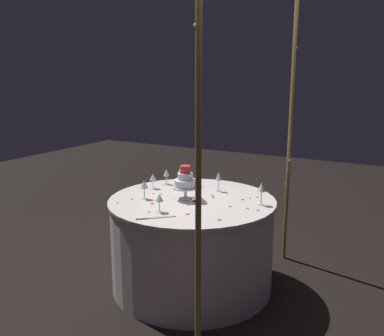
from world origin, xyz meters
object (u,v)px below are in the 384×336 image
(decorative_arch, at_px, (257,107))
(cake_knife, at_px, (153,218))
(wine_glass_4, at_px, (182,169))
(wine_glass_5, at_px, (219,177))
(wine_glass_6, at_px, (144,185))
(wine_glass_3, at_px, (159,199))
(wine_glass_0, at_px, (262,188))
(wine_glass_1, at_px, (153,178))
(main_table, at_px, (192,242))
(tiered_cake, at_px, (185,181))
(wine_glass_2, at_px, (166,173))

(decorative_arch, xyz_separation_m, cake_knife, (0.55, -0.56, -0.78))
(wine_glass_4, bearing_deg, wine_glass_5, 73.36)
(wine_glass_5, height_order, wine_glass_6, wine_glass_5)
(wine_glass_3, relative_size, wine_glass_5, 0.80)
(cake_knife, bearing_deg, wine_glass_0, 139.72)
(decorative_arch, relative_size, wine_glass_1, 17.88)
(wine_glass_0, distance_m, wine_glass_4, 0.98)
(wine_glass_0, xyz_separation_m, wine_glass_1, (0.01, -1.03, -0.04))
(wine_glass_6, bearing_deg, main_table, 118.16)
(main_table, xyz_separation_m, cake_knife, (0.55, -0.02, 0.39))
(wine_glass_3, bearing_deg, wine_glass_1, -141.73)
(wine_glass_0, relative_size, wine_glass_5, 1.06)
(wine_glass_5, bearing_deg, wine_glass_6, -40.62)
(tiered_cake, height_order, wine_glass_4, tiered_cake)
(tiered_cake, distance_m, wine_glass_5, 0.38)
(wine_glass_1, relative_size, wine_glass_2, 0.93)
(wine_glass_1, height_order, wine_glass_4, wine_glass_4)
(decorative_arch, height_order, cake_knife, decorative_arch)
(wine_glass_0, distance_m, wine_glass_2, 1.02)
(wine_glass_3, bearing_deg, wine_glass_2, -151.23)
(wine_glass_4, height_order, wine_glass_5, wine_glass_5)
(wine_glass_3, xyz_separation_m, wine_glass_6, (-0.22, -0.30, 0.01))
(wine_glass_0, xyz_separation_m, wine_glass_4, (-0.33, -0.93, -0.01))
(wine_glass_1, bearing_deg, decorative_arch, 83.44)
(wine_glass_0, xyz_separation_m, wine_glass_2, (-0.17, -1.00, -0.03))
(decorative_arch, bearing_deg, tiered_cake, -87.05)
(decorative_arch, bearing_deg, wine_glass_5, -125.54)
(wine_glass_6, bearing_deg, wine_glass_5, 139.38)
(wine_glass_5, height_order, cake_knife, wine_glass_5)
(main_table, xyz_separation_m, wine_glass_0, (-0.13, 0.56, 0.53))
(decorative_arch, distance_m, wine_glass_4, 1.22)
(wine_glass_1, distance_m, cake_knife, 0.81)
(wine_glass_5, bearing_deg, wine_glass_4, -106.64)
(wine_glass_2, xyz_separation_m, wine_glass_3, (0.71, 0.39, -0.00))
(wine_glass_4, xyz_separation_m, wine_glass_5, (0.14, 0.46, 0.00))
(wine_glass_3, xyz_separation_m, wine_glass_4, (-0.87, -0.32, 0.02))
(wine_glass_0, bearing_deg, wine_glass_2, -99.85)
(wine_glass_3, distance_m, wine_glass_5, 0.75)
(wine_glass_1, height_order, wine_glass_2, wine_glass_2)
(wine_glass_4, bearing_deg, wine_glass_1, -16.24)
(wine_glass_5, xyz_separation_m, wine_glass_6, (0.51, -0.44, -0.01))
(wine_glass_4, relative_size, wine_glass_6, 1.06)
(tiered_cake, relative_size, wine_glass_0, 1.55)
(decorative_arch, xyz_separation_m, wine_glass_6, (0.19, -0.89, -0.66))
(wine_glass_5, distance_m, cake_knife, 0.89)
(main_table, bearing_deg, wine_glass_3, -7.28)
(wine_glass_6, bearing_deg, wine_glass_4, -178.35)
(tiered_cake, relative_size, wine_glass_6, 1.80)
(wine_glass_1, height_order, wine_glass_6, wine_glass_6)
(decorative_arch, distance_m, tiered_cake, 0.86)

